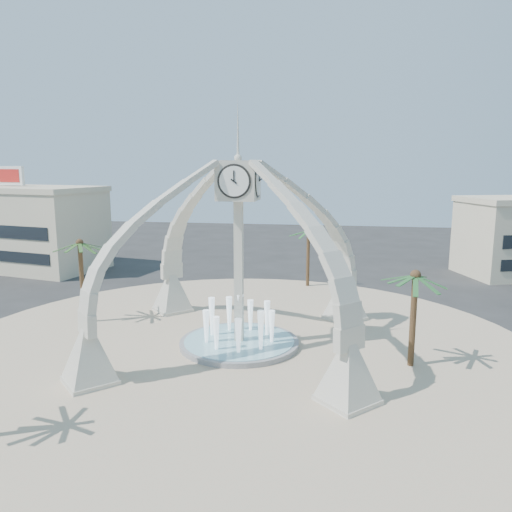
% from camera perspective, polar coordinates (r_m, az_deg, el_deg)
% --- Properties ---
extents(ground, '(140.00, 140.00, 0.00)m').
position_cam_1_polar(ground, '(34.16, -1.92, -10.26)').
color(ground, '#282828').
rests_on(ground, ground).
extents(plaza, '(40.00, 40.00, 0.06)m').
position_cam_1_polar(plaza, '(34.15, -1.92, -10.21)').
color(plaza, tan).
rests_on(plaza, ground).
extents(clock_tower, '(17.94, 17.94, 16.30)m').
position_cam_1_polar(clock_tower, '(32.44, -1.99, 0.54)').
color(clock_tower, '#BBB6A7').
rests_on(clock_tower, ground).
extents(fountain, '(8.00, 8.00, 3.62)m').
position_cam_1_polar(fountain, '(34.06, -1.93, -9.80)').
color(fountain, '#949497').
rests_on(fountain, ground).
extents(building_nw, '(23.75, 13.73, 11.90)m').
position_cam_1_polar(building_nw, '(66.08, -26.17, 3.05)').
color(building_nw, beige).
rests_on(building_nw, ground).
extents(palm_east, '(5.28, 5.28, 6.41)m').
position_cam_1_polar(palm_east, '(30.75, 17.77, -2.25)').
color(palm_east, brown).
rests_on(palm_east, ground).
extents(palm_west, '(4.53, 4.53, 6.95)m').
position_cam_1_polar(palm_west, '(39.75, -19.51, 1.28)').
color(palm_west, brown).
rests_on(palm_west, ground).
extents(palm_north, '(3.88, 3.88, 6.32)m').
position_cam_1_polar(palm_north, '(49.50, 6.02, 2.80)').
color(palm_north, brown).
rests_on(palm_north, ground).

